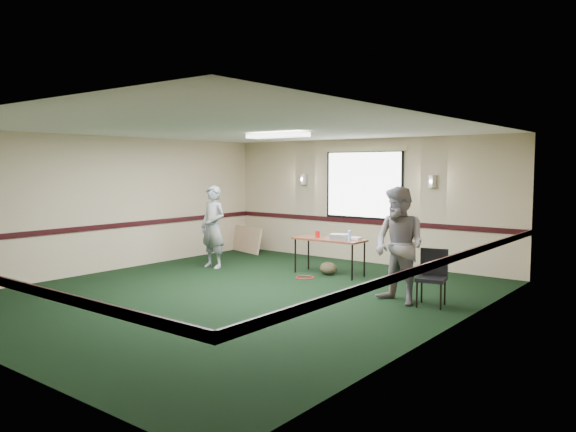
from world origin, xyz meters
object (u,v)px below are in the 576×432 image
Objects in this scene: projector at (339,237)px; conference_chair at (432,273)px; folding_table at (329,241)px; person_left at (213,227)px; person_right at (399,245)px.

conference_chair is at bearing -47.17° from projector.
person_left is (-2.31, -0.86, 0.20)m from folding_table.
person_left is at bearing -169.46° from person_right.
person_left is at bearing 173.60° from projector.
person_right is at bearing -31.46° from folding_table.
projector is at bearing 162.76° from person_right.
projector is at bearing 17.78° from person_left.
person_left reaches higher than folding_table.
folding_table is 4.33× the size of projector.
folding_table is 0.79× the size of person_right.
projector is 0.18× the size of person_right.
conference_chair reaches higher than projector.
conference_chair is at bearing 41.43° from person_right.
person_left reaches higher than projector.
folding_table is 0.28m from projector.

